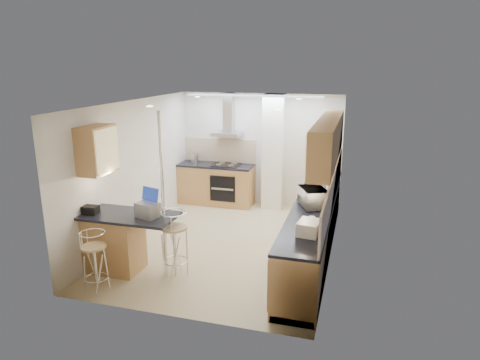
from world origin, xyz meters
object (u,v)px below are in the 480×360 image
(microwave, at_px, (313,198))
(bar_stool_near, at_px, (95,262))
(laptop, at_px, (148,210))
(bar_stool_end, at_px, (175,244))
(bread_bin, at_px, (309,228))

(microwave, relative_size, bar_stool_near, 0.60)
(laptop, bearing_deg, microwave, 43.11)
(laptop, xyz_separation_m, bar_stool_end, (0.36, 0.10, -0.54))
(microwave, relative_size, laptop, 1.70)
(bar_stool_near, xyz_separation_m, bar_stool_end, (0.88, 0.74, 0.06))
(microwave, distance_m, bar_stool_end, 2.28)
(microwave, xyz_separation_m, bar_stool_near, (-2.80, -1.84, -0.62))
(microwave, bearing_deg, bar_stool_near, 98.41)
(laptop, height_order, bar_stool_end, laptop)
(laptop, distance_m, bread_bin, 2.36)
(bar_stool_near, relative_size, bread_bin, 2.56)
(microwave, distance_m, bread_bin, 1.17)
(bar_stool_near, height_order, bar_stool_end, bar_stool_end)
(laptop, xyz_separation_m, bar_stool_near, (-0.52, -0.64, -0.60))
(microwave, bearing_deg, bar_stool_end, 94.91)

